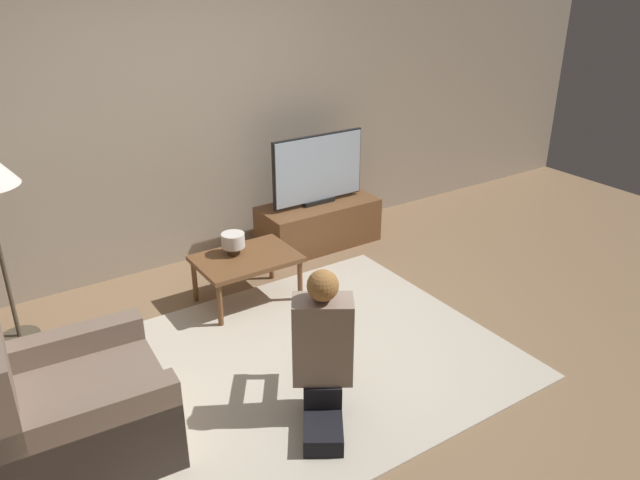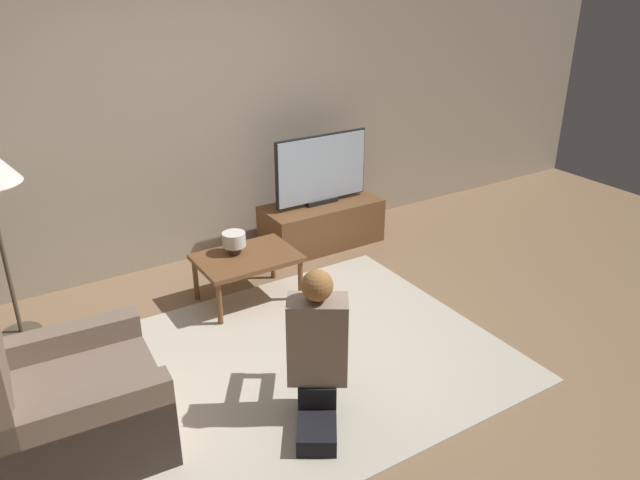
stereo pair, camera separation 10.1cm
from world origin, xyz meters
The scene contains 9 objects.
ground_plane centered at (0.00, 0.00, 0.00)m, with size 10.00×10.00×0.00m, color #896B4C.
wall_back centered at (0.00, 1.93, 1.30)m, with size 10.00×0.06×2.60m.
rug centered at (0.00, 0.00, 0.01)m, with size 2.81×2.17×0.02m.
tv_stand centered at (1.21, 1.53, 0.21)m, with size 1.11×0.49×0.41m.
tv centered at (1.21, 1.53, 0.74)m, with size 0.93×0.08×0.65m.
coffee_table centered at (0.16, 0.94, 0.34)m, with size 0.77×0.54×0.39m.
armchair centered at (-1.38, -0.04, 0.29)m, with size 0.93×0.88×0.90m.
person_kneeling centered at (-0.10, -0.51, 0.47)m, with size 0.63×0.79×0.95m.
table_lamp centered at (0.11, 1.04, 0.49)m, with size 0.18×0.18×0.17m.
Camera 2 is at (-1.65, -3.01, 2.49)m, focal length 35.00 mm.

